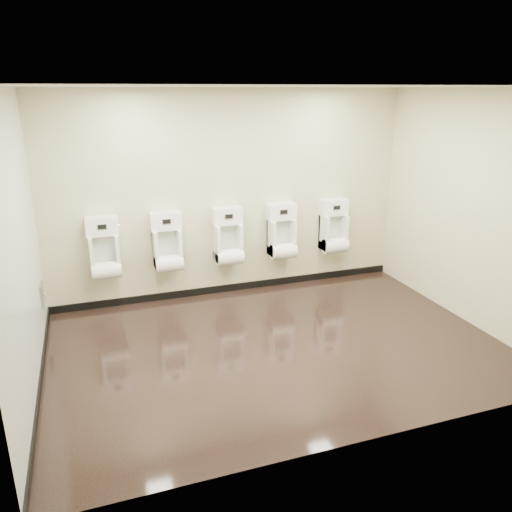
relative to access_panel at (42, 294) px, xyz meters
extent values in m
cube|color=black|center=(2.48, -1.20, -0.50)|extent=(5.00, 3.50, 0.00)
cube|color=silver|center=(2.48, -1.20, 2.30)|extent=(5.00, 3.50, 0.00)
cube|color=#C1BD96|center=(2.48, 0.55, 0.90)|extent=(5.00, 0.02, 2.80)
cube|color=#C1BD96|center=(2.48, -2.95, 0.90)|extent=(5.00, 0.02, 2.80)
cube|color=#C1BD96|center=(-0.02, -1.20, 0.90)|extent=(0.02, 3.50, 2.80)
cube|color=#C1BD96|center=(4.98, -1.20, 0.90)|extent=(0.02, 3.50, 2.80)
cube|color=silver|center=(-0.01, -1.20, 0.90)|extent=(0.01, 3.50, 2.80)
cube|color=black|center=(2.48, 0.54, -0.45)|extent=(5.00, 0.02, 0.10)
cube|color=black|center=(-0.01, -1.20, -0.45)|extent=(0.02, 3.50, 0.10)
cube|color=#9E9EA3|center=(0.00, 0.00, 0.00)|extent=(0.03, 0.25, 0.25)
cylinder|color=silver|center=(0.02, 0.00, 0.00)|extent=(0.02, 0.04, 0.04)
cube|color=white|center=(0.75, 0.42, 0.27)|extent=(0.36, 0.26, 0.51)
cube|color=silver|center=(0.75, 0.50, 0.31)|extent=(0.27, 0.01, 0.39)
cylinder|color=white|center=(0.75, 0.35, 0.09)|extent=(0.36, 0.22, 0.22)
cube|color=white|center=(0.75, 0.45, 0.63)|extent=(0.40, 0.19, 0.22)
cube|color=black|center=(0.75, 0.35, 0.65)|extent=(0.10, 0.01, 0.06)
cube|color=silver|center=(0.75, 0.36, 0.65)|extent=(0.12, 0.01, 0.08)
cylinder|color=silver|center=(0.96, 0.45, 0.63)|extent=(0.01, 0.03, 0.03)
cube|color=white|center=(1.55, 0.42, 0.27)|extent=(0.36, 0.26, 0.51)
cube|color=silver|center=(1.55, 0.50, 0.31)|extent=(0.27, 0.01, 0.39)
cylinder|color=white|center=(1.55, 0.35, 0.09)|extent=(0.36, 0.22, 0.22)
cube|color=white|center=(1.55, 0.45, 0.63)|extent=(0.40, 0.19, 0.22)
cube|color=black|center=(1.55, 0.35, 0.65)|extent=(0.10, 0.01, 0.06)
cube|color=silver|center=(1.55, 0.36, 0.65)|extent=(0.12, 0.01, 0.08)
cylinder|color=silver|center=(1.76, 0.45, 0.63)|extent=(0.01, 0.03, 0.03)
cube|color=white|center=(2.39, 0.42, 0.27)|extent=(0.36, 0.26, 0.51)
cube|color=silver|center=(2.39, 0.50, 0.31)|extent=(0.27, 0.01, 0.39)
cylinder|color=white|center=(2.39, 0.35, 0.09)|extent=(0.36, 0.22, 0.22)
cube|color=white|center=(2.39, 0.45, 0.63)|extent=(0.40, 0.19, 0.22)
cube|color=black|center=(2.39, 0.35, 0.65)|extent=(0.10, 0.01, 0.06)
cube|color=silver|center=(2.39, 0.36, 0.65)|extent=(0.12, 0.01, 0.08)
cylinder|color=silver|center=(2.59, 0.45, 0.63)|extent=(0.01, 0.03, 0.03)
cube|color=white|center=(3.18, 0.42, 0.27)|extent=(0.36, 0.26, 0.51)
cube|color=silver|center=(3.18, 0.50, 0.31)|extent=(0.27, 0.01, 0.39)
cylinder|color=white|center=(3.18, 0.35, 0.09)|extent=(0.36, 0.22, 0.22)
cube|color=white|center=(3.18, 0.45, 0.63)|extent=(0.40, 0.19, 0.22)
cube|color=black|center=(3.18, 0.35, 0.65)|extent=(0.10, 0.01, 0.06)
cube|color=silver|center=(3.18, 0.36, 0.65)|extent=(0.12, 0.01, 0.08)
cylinder|color=silver|center=(3.39, 0.45, 0.63)|extent=(0.01, 0.03, 0.03)
cube|color=white|center=(4.00, 0.42, 0.27)|extent=(0.36, 0.26, 0.51)
cube|color=silver|center=(4.00, 0.50, 0.31)|extent=(0.27, 0.01, 0.39)
cylinder|color=white|center=(4.00, 0.35, 0.09)|extent=(0.36, 0.22, 0.22)
cube|color=white|center=(4.00, 0.45, 0.63)|extent=(0.40, 0.19, 0.22)
cube|color=black|center=(4.00, 0.35, 0.65)|extent=(0.10, 0.01, 0.06)
cube|color=silver|center=(4.00, 0.36, 0.65)|extent=(0.12, 0.01, 0.08)
cylinder|color=silver|center=(4.21, 0.45, 0.63)|extent=(0.01, 0.03, 0.03)
camera|label=1|loc=(0.61, -5.91, 2.27)|focal=35.00mm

